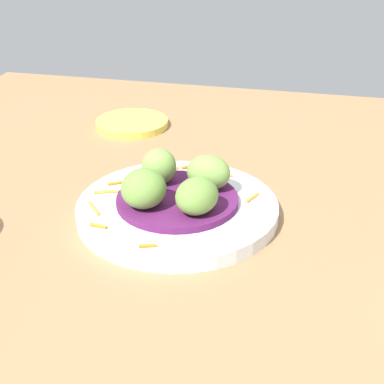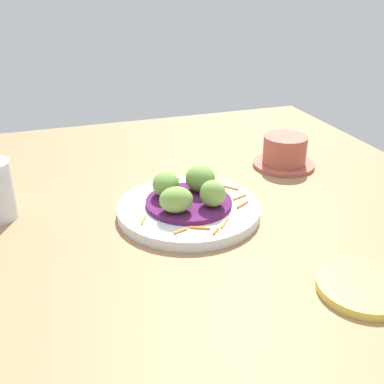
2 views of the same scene
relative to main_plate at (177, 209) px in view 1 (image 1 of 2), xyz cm
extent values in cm
cube|color=#936D47|center=(1.92, 2.47, -1.89)|extent=(110.00, 110.00, 2.00)
cylinder|color=silver|center=(0.00, 0.00, 0.00)|extent=(24.72, 24.72, 1.79)
cylinder|color=#51194C|center=(0.00, 0.00, 1.32)|extent=(14.90, 14.90, 0.86)
cylinder|color=orange|center=(-3.26, -8.63, 1.09)|extent=(1.87, 2.77, 0.40)
cylinder|color=orange|center=(-8.09, -3.40, 1.09)|extent=(2.91, 2.55, 0.40)
cylinder|color=orange|center=(-0.42, -9.41, 1.09)|extent=(1.43, 3.04, 0.40)
cylinder|color=orange|center=(10.32, -0.66, 1.09)|extent=(0.97, 1.94, 0.40)
cylinder|color=orange|center=(-8.43, 0.91, 1.09)|extent=(1.82, 3.10, 0.40)
cylinder|color=orange|center=(-8.29, 4.07, 1.09)|extent=(1.19, 2.60, 0.40)
cylinder|color=orange|center=(3.89, -9.31, 1.09)|extent=(3.00, 2.62, 0.40)
cylinder|color=orange|center=(-10.09, -1.09, 1.09)|extent=(1.74, 1.69, 0.40)
cylinder|color=orange|center=(-3.04, 8.74, 1.09)|extent=(2.62, 1.48, 0.40)
cylinder|color=orange|center=(7.65, -7.27, 1.09)|extent=(0.62, 2.11, 0.40)
ellipsoid|color=olive|center=(3.20, 3.16, 3.89)|extent=(6.92, 6.57, 4.27)
ellipsoid|color=#759E47|center=(-3.16, 3.20, 3.89)|extent=(5.37, 6.16, 4.28)
ellipsoid|color=#759E47|center=(-3.20, -3.16, 4.04)|extent=(5.56, 5.58, 4.57)
ellipsoid|color=olive|center=(3.16, -3.20, 4.08)|extent=(7.00, 6.92, 4.65)
cylinder|color=#E0CC4C|center=(-27.70, -15.11, -0.32)|extent=(12.22, 12.22, 1.14)
camera|label=1|loc=(60.02, 15.83, 34.83)|focal=54.14mm
camera|label=2|loc=(-67.50, 22.21, 37.66)|focal=43.38mm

